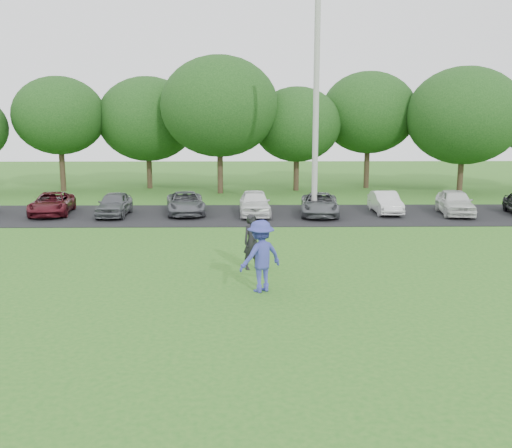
{
  "coord_description": "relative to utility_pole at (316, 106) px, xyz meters",
  "views": [
    {
      "loc": [
        -0.3,
        -14.91,
        4.69
      ],
      "look_at": [
        0.0,
        3.5,
        1.3
      ],
      "focal_mm": 40.0,
      "sensor_mm": 36.0,
      "label": 1
    }
  ],
  "objects": [
    {
      "name": "tree_row",
      "position": [
        -1.5,
        10.02,
        -0.39
      ],
      "size": [
        42.39,
        9.85,
        8.64
      ],
      "color": "#38281C",
      "rests_on": "ground"
    },
    {
      "name": "parked_cars",
      "position": [
        -3.3,
        0.22,
        -4.7
      ],
      "size": [
        28.42,
        4.62,
        1.25
      ],
      "color": "silver",
      "rests_on": "parking_lot"
    },
    {
      "name": "frisbee_player",
      "position": [
        -2.93,
        -12.46,
        -4.3
      ],
      "size": [
        1.49,
        1.33,
        2.3
      ],
      "color": "#383DA0",
      "rests_on": "ground"
    },
    {
      "name": "ground",
      "position": [
        -3.01,
        -12.74,
        -5.3
      ],
      "size": [
        100.0,
        100.0,
        0.0
      ],
      "primitive_type": "plane",
      "color": "#29681D",
      "rests_on": "ground"
    },
    {
      "name": "parking_lot",
      "position": [
        -3.01,
        0.26,
        -5.28
      ],
      "size": [
        32.0,
        6.5,
        0.03
      ],
      "primitive_type": "cube",
      "color": "black",
      "rests_on": "ground"
    },
    {
      "name": "utility_pole",
      "position": [
        0.0,
        0.0,
        0.0
      ],
      "size": [
        0.28,
        0.28,
        10.59
      ],
      "primitive_type": "cylinder",
      "color": "#A8A8A3",
      "rests_on": "ground"
    },
    {
      "name": "camera_bystander",
      "position": [
        -3.14,
        -10.07,
        -4.42
      ],
      "size": [
        0.76,
        0.68,
        1.76
      ],
      "color": "black",
      "rests_on": "ground"
    }
  ]
}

